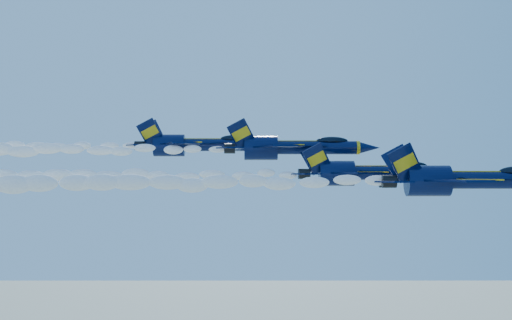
{
  "coord_description": "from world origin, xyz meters",
  "views": [
    {
      "loc": [
        -3.78,
        -84.8,
        151.93
      ],
      "look_at": [
        -2.88,
        -1.75,
        153.39
      ],
      "focal_mm": 50.0,
      "sensor_mm": 36.0,
      "label": 1
    }
  ],
  "objects_px": {
    "jet_second": "(369,172)",
    "jet_lead": "(468,180)",
    "jet_third": "(292,147)",
    "jet_fourth": "(198,144)"
  },
  "relations": [
    {
      "from": "jet_second",
      "to": "jet_third",
      "type": "height_order",
      "value": "jet_third"
    },
    {
      "from": "jet_second",
      "to": "jet_fourth",
      "type": "bearing_deg",
      "value": 146.52
    },
    {
      "from": "jet_second",
      "to": "jet_third",
      "type": "bearing_deg",
      "value": 140.66
    },
    {
      "from": "jet_third",
      "to": "jet_fourth",
      "type": "xyz_separation_m",
      "value": [
        -12.01,
        6.63,
        0.58
      ]
    },
    {
      "from": "jet_lead",
      "to": "jet_second",
      "type": "relative_size",
      "value": 1.09
    },
    {
      "from": "jet_second",
      "to": "jet_lead",
      "type": "bearing_deg",
      "value": -50.26
    },
    {
      "from": "jet_lead",
      "to": "jet_fourth",
      "type": "height_order",
      "value": "jet_fourth"
    },
    {
      "from": "jet_lead",
      "to": "jet_fourth",
      "type": "relative_size",
      "value": 1.06
    },
    {
      "from": "jet_second",
      "to": "jet_fourth",
      "type": "height_order",
      "value": "jet_fourth"
    },
    {
      "from": "jet_lead",
      "to": "jet_fourth",
      "type": "xyz_separation_m",
      "value": [
        -28.51,
        23.28,
        4.4
      ]
    }
  ]
}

